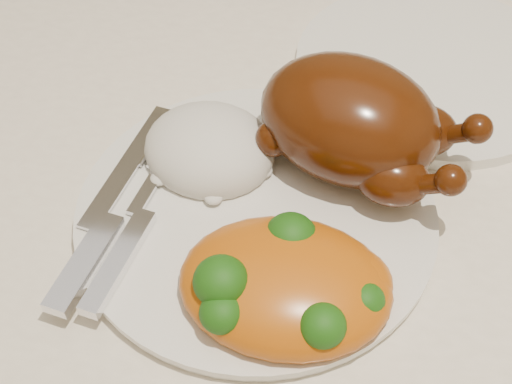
% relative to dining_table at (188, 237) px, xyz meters
% --- Properties ---
extents(dining_table, '(1.60, 0.90, 0.76)m').
position_rel_dining_table_xyz_m(dining_table, '(0.00, 0.00, 0.00)').
color(dining_table, brown).
rests_on(dining_table, floor).
extents(tablecloth, '(1.73, 1.03, 0.18)m').
position_rel_dining_table_xyz_m(tablecloth, '(0.00, 0.00, 0.07)').
color(tablecloth, white).
rests_on(tablecloth, dining_table).
extents(dinner_plate, '(0.33, 0.33, 0.01)m').
position_rel_dining_table_xyz_m(dinner_plate, '(0.07, -0.05, 0.11)').
color(dinner_plate, white).
rests_on(dinner_plate, tablecloth).
extents(side_plate, '(0.29, 0.29, 0.01)m').
position_rel_dining_table_xyz_m(side_plate, '(0.19, 0.15, 0.11)').
color(side_plate, white).
rests_on(side_plate, tablecloth).
extents(roast_chicken, '(0.18, 0.14, 0.09)m').
position_rel_dining_table_xyz_m(roast_chicken, '(0.13, 0.02, 0.16)').
color(roast_chicken, '#4B1C08').
rests_on(roast_chicken, dinner_plate).
extents(rice_mound, '(0.12, 0.11, 0.05)m').
position_rel_dining_table_xyz_m(rice_mound, '(0.03, -0.00, 0.12)').
color(rice_mound, white).
rests_on(rice_mound, dinner_plate).
extents(mac_and_cheese, '(0.15, 0.12, 0.06)m').
position_rel_dining_table_xyz_m(mac_and_cheese, '(0.11, -0.11, 0.13)').
color(mac_and_cheese, '#CA640C').
rests_on(mac_and_cheese, dinner_plate).
extents(cutlery, '(0.05, 0.20, 0.01)m').
position_rel_dining_table_xyz_m(cutlery, '(-0.02, -0.09, 0.12)').
color(cutlery, silver).
rests_on(cutlery, dinner_plate).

